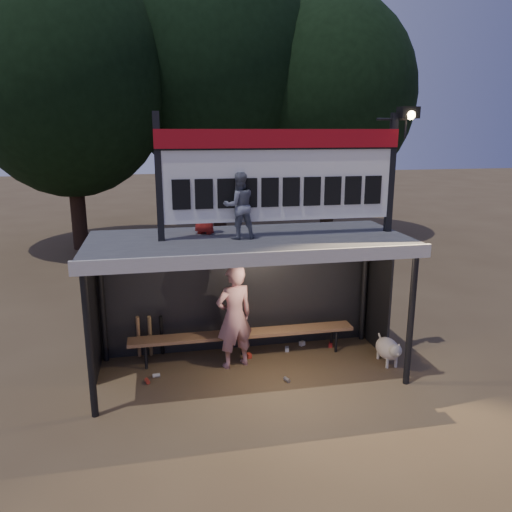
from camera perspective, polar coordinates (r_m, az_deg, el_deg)
The scene contains 13 objects.
ground at distance 8.64m, azimuth -0.80°, elevation -13.02°, with size 80.00×80.00×0.00m, color #4E3B27.
player at distance 8.47m, azimuth -2.50°, elevation -6.94°, with size 0.66×0.43×1.80m, color silver.
child_a at distance 7.66m, azimuth -1.93°, elevation 5.76°, with size 0.50×0.39×1.02m, color slate.
child_b at distance 8.09m, azimuth -5.91°, elevation 5.60°, with size 0.42×0.28×0.87m, color #A31F19.
dugout_shelter at distance 8.20m, azimuth -1.15°, elevation -0.70°, with size 5.10×2.08×2.32m.
scoreboard_assembly at distance 7.82m, azimuth 3.21°, elevation 9.56°, with size 4.10×0.27×1.99m.
bench at distance 8.95m, azimuth -1.46°, elevation -8.97°, with size 4.00×0.35×0.48m.
tree_left at distance 17.82m, azimuth -20.82°, elevation 18.36°, with size 6.46×6.46×9.27m.
tree_mid at distance 19.33m, azimuth -4.45°, elevation 20.74°, with size 7.22×7.22×10.36m.
tree_right at distance 19.20m, azimuth 8.54°, elevation 17.75°, with size 6.08×6.08×8.72m.
dog at distance 9.06m, azimuth 14.91°, elevation -10.23°, with size 0.36×0.81×0.49m.
bats at distance 9.09m, azimuth -12.00°, elevation -8.93°, with size 0.48×0.33×0.84m.
litter at distance 8.94m, azimuth 0.01°, elevation -11.77°, with size 3.46×1.42×0.08m.
Camera 1 is at (-1.40, -7.56, 3.96)m, focal length 35.00 mm.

